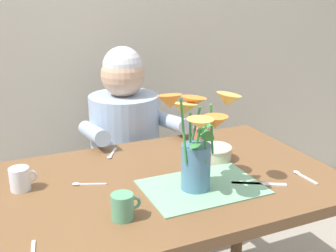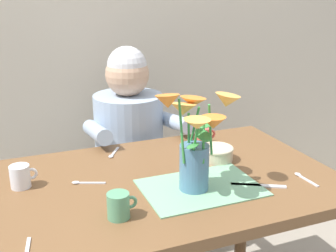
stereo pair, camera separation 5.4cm
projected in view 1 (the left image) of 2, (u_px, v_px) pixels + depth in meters
The scene contains 13 objects.
wood_panel_backdrop at pixel (91, 15), 2.27m from camera, with size 4.00×0.10×2.50m, color beige.
dining_table at pixel (171, 201), 1.55m from camera, with size 1.20×0.80×0.74m.
seated_person at pixel (126, 160), 2.13m from camera, with size 0.45×0.47×1.14m.
striped_placemat at pixel (202, 187), 1.44m from camera, with size 0.40×0.28×0.01m, color #7AB289.
flower_vase at pixel (197, 139), 1.37m from camera, with size 0.30×0.29×0.35m.
ceramic_bowl at pixel (215, 152), 1.67m from camera, with size 0.14×0.14×0.06m.
dinner_knife at pixel (259, 184), 1.47m from camera, with size 0.19×0.02×0.01m, color silver.
coffee_cup at pixel (201, 136), 1.83m from camera, with size 0.09×0.07×0.08m.
ceramic_mug at pixel (20, 179), 1.42m from camera, with size 0.09×0.07×0.08m.
tea_cup at pixel (123, 206), 1.24m from camera, with size 0.09×0.07×0.08m.
spoon_1 at pixel (84, 184), 1.46m from camera, with size 0.12×0.06×0.01m.
spoon_2 at pixel (111, 155), 1.72m from camera, with size 0.07×0.11×0.01m.
spoon_3 at pixel (302, 175), 1.53m from camera, with size 0.02×0.12×0.01m.
Camera 1 is at (-0.57, -1.26, 1.40)m, focal length 44.89 mm.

